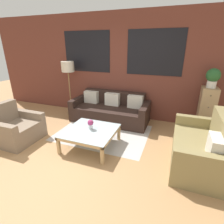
{
  "coord_description": "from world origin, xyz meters",
  "views": [
    {
      "loc": [
        1.57,
        -2.25,
        1.99
      ],
      "look_at": [
        0.26,
        1.23,
        0.55
      ],
      "focal_mm": 28.0,
      "sensor_mm": 36.0,
      "label": 1
    }
  ],
  "objects_px": {
    "drawer_cabinet": "(206,110)",
    "potted_plant": "(213,77)",
    "couch_dark": "(110,111)",
    "armchair_corner": "(16,129)",
    "coffee_table": "(91,132)",
    "flower_vase": "(91,124)",
    "floor_lamp": "(68,69)",
    "settee_vintage": "(200,148)"
  },
  "relations": [
    {
      "from": "drawer_cabinet",
      "to": "potted_plant",
      "type": "xyz_separation_m",
      "value": [
        -0.0,
        0.0,
        0.78
      ]
    },
    {
      "from": "couch_dark",
      "to": "armchair_corner",
      "type": "xyz_separation_m",
      "value": [
        -1.53,
        -1.75,
        -0.01
      ]
    },
    {
      "from": "potted_plant",
      "to": "coffee_table",
      "type": "bearing_deg",
      "value": -144.58
    },
    {
      "from": "drawer_cabinet",
      "to": "armchair_corner",
      "type": "bearing_deg",
      "value": -153.36
    },
    {
      "from": "armchair_corner",
      "to": "potted_plant",
      "type": "bearing_deg",
      "value": 26.64
    },
    {
      "from": "drawer_cabinet",
      "to": "flower_vase",
      "type": "xyz_separation_m",
      "value": [
        -2.27,
        -1.55,
        -0.05
      ]
    },
    {
      "from": "floor_lamp",
      "to": "potted_plant",
      "type": "xyz_separation_m",
      "value": [
        3.69,
        0.11,
        -0.01
      ]
    },
    {
      "from": "coffee_table",
      "to": "potted_plant",
      "type": "height_order",
      "value": "potted_plant"
    },
    {
      "from": "drawer_cabinet",
      "to": "potted_plant",
      "type": "relative_size",
      "value": 2.52
    },
    {
      "from": "coffee_table",
      "to": "flower_vase",
      "type": "xyz_separation_m",
      "value": [
        -0.02,
        0.05,
        0.17
      ]
    },
    {
      "from": "floor_lamp",
      "to": "flower_vase",
      "type": "height_order",
      "value": "floor_lamp"
    },
    {
      "from": "settee_vintage",
      "to": "potted_plant",
      "type": "relative_size",
      "value": 3.55
    },
    {
      "from": "floor_lamp",
      "to": "flower_vase",
      "type": "relative_size",
      "value": 7.64
    },
    {
      "from": "floor_lamp",
      "to": "flower_vase",
      "type": "bearing_deg",
      "value": -45.4
    },
    {
      "from": "armchair_corner",
      "to": "flower_vase",
      "type": "distance_m",
      "value": 1.68
    },
    {
      "from": "potted_plant",
      "to": "drawer_cabinet",
      "type": "bearing_deg",
      "value": -90.0
    },
    {
      "from": "drawer_cabinet",
      "to": "flower_vase",
      "type": "relative_size",
      "value": 5.32
    },
    {
      "from": "couch_dark",
      "to": "armchair_corner",
      "type": "height_order",
      "value": "armchair_corner"
    },
    {
      "from": "drawer_cabinet",
      "to": "flower_vase",
      "type": "bearing_deg",
      "value": -145.65
    },
    {
      "from": "couch_dark",
      "to": "floor_lamp",
      "type": "relative_size",
      "value": 1.34
    },
    {
      "from": "couch_dark",
      "to": "settee_vintage",
      "type": "distance_m",
      "value": 2.49
    },
    {
      "from": "couch_dark",
      "to": "armchair_corner",
      "type": "distance_m",
      "value": 2.32
    },
    {
      "from": "armchair_corner",
      "to": "potted_plant",
      "type": "distance_m",
      "value": 4.47
    },
    {
      "from": "drawer_cabinet",
      "to": "coffee_table",
      "type": "bearing_deg",
      "value": -144.58
    },
    {
      "from": "potted_plant",
      "to": "flower_vase",
      "type": "bearing_deg",
      "value": -145.65
    },
    {
      "from": "settee_vintage",
      "to": "armchair_corner",
      "type": "xyz_separation_m",
      "value": [
        -3.68,
        -0.5,
        -0.03
      ]
    },
    {
      "from": "armchair_corner",
      "to": "floor_lamp",
      "type": "distance_m",
      "value": 2.13
    },
    {
      "from": "settee_vintage",
      "to": "flower_vase",
      "type": "bearing_deg",
      "value": -177.1
    },
    {
      "from": "couch_dark",
      "to": "drawer_cabinet",
      "type": "distance_m",
      "value": 2.38
    },
    {
      "from": "coffee_table",
      "to": "settee_vintage",
      "type": "bearing_deg",
      "value": 4.34
    },
    {
      "from": "drawer_cabinet",
      "to": "flower_vase",
      "type": "height_order",
      "value": "drawer_cabinet"
    },
    {
      "from": "settee_vintage",
      "to": "drawer_cabinet",
      "type": "distance_m",
      "value": 1.48
    },
    {
      "from": "floor_lamp",
      "to": "drawer_cabinet",
      "type": "relative_size",
      "value": 1.44
    },
    {
      "from": "couch_dark",
      "to": "coffee_table",
      "type": "xyz_separation_m",
      "value": [
        0.11,
        -1.4,
        0.04
      ]
    },
    {
      "from": "armchair_corner",
      "to": "drawer_cabinet",
      "type": "height_order",
      "value": "drawer_cabinet"
    },
    {
      "from": "potted_plant",
      "to": "flower_vase",
      "type": "xyz_separation_m",
      "value": [
        -2.27,
        -1.55,
        -0.84
      ]
    },
    {
      "from": "coffee_table",
      "to": "drawer_cabinet",
      "type": "height_order",
      "value": "drawer_cabinet"
    },
    {
      "from": "coffee_table",
      "to": "floor_lamp",
      "type": "relative_size",
      "value": 0.64
    },
    {
      "from": "floor_lamp",
      "to": "settee_vintage",
      "type": "bearing_deg",
      "value": -20.96
    },
    {
      "from": "armchair_corner",
      "to": "drawer_cabinet",
      "type": "relative_size",
      "value": 0.81
    },
    {
      "from": "couch_dark",
      "to": "drawer_cabinet",
      "type": "height_order",
      "value": "drawer_cabinet"
    },
    {
      "from": "floor_lamp",
      "to": "flower_vase",
      "type": "xyz_separation_m",
      "value": [
        1.42,
        -1.44,
        -0.85
      ]
    }
  ]
}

